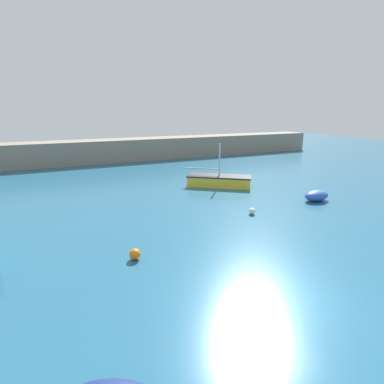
{
  "coord_description": "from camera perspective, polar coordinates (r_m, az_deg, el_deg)",
  "views": [
    {
      "loc": [
        -6.92,
        -7.01,
        6.4
      ],
      "look_at": [
        1.63,
        10.99,
        0.93
      ],
      "focal_mm": 28.0,
      "sensor_mm": 36.0,
      "label": 1
    }
  ],
  "objects": [
    {
      "name": "ground_plane",
      "position": [
        11.8,
        16.88,
        -18.81
      ],
      "size": [
        120.0,
        120.0,
        0.2
      ],
      "primitive_type": "cube",
      "color": "#235B7A"
    },
    {
      "name": "sailboat_twin_hulled",
      "position": [
        26.09,
        5.17,
        2.18
      ],
      "size": [
        5.44,
        4.72,
        3.68
      ],
      "rotation": [
        0.0,
        0.0,
        5.64
      ],
      "color": "yellow",
      "rests_on": "ground_plane"
    },
    {
      "name": "mooring_buoy_white",
      "position": [
        19.39,
        11.37,
        -3.59
      ],
      "size": [
        0.41,
        0.41,
        0.41
      ],
      "primitive_type": "sphere",
      "color": "white",
      "rests_on": "ground_plane"
    },
    {
      "name": "harbor_breakwater",
      "position": [
        40.03,
        -15.39,
        7.61
      ],
      "size": [
        62.21,
        3.79,
        2.78
      ],
      "primitive_type": "cube",
      "color": "gray",
      "rests_on": "ground_plane"
    },
    {
      "name": "fishing_dinghy_green",
      "position": [
        23.61,
        22.63,
        -0.64
      ],
      "size": [
        1.99,
        1.18,
        0.76
      ],
      "rotation": [
        0.0,
        0.0,
        3.15
      ],
      "color": "#2D56B7",
      "rests_on": "ground_plane"
    },
    {
      "name": "mooring_buoy_orange",
      "position": [
        13.73,
        -10.81,
        -11.55
      ],
      "size": [
        0.5,
        0.5,
        0.5
      ],
      "primitive_type": "sphere",
      "color": "orange",
      "rests_on": "ground_plane"
    }
  ]
}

